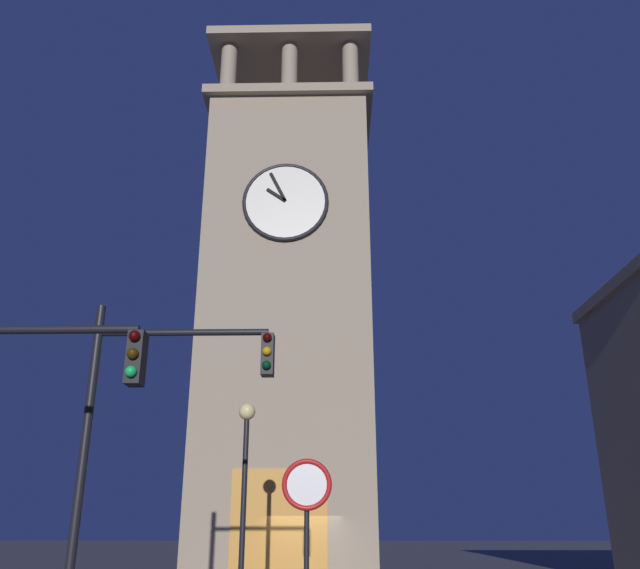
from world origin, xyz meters
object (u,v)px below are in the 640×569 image
Objects in this scene: traffic_signal_near at (145,419)px; no_horn_sign at (307,504)px; clocktower at (290,327)px; street_lamp at (245,465)px.

traffic_signal_near is 1.89× the size of no_horn_sign.
street_lamp is (0.47, 9.40, -6.51)m from clocktower.
traffic_signal_near is 1.14× the size of street_lamp.
no_horn_sign is (-2.82, 0.72, -1.41)m from traffic_signal_near.
clocktower is at bearing -92.84° from street_lamp.
traffic_signal_near reaches higher than street_lamp.
street_lamp is 1.66× the size of no_horn_sign.
street_lamp is at bearing -74.51° from no_horn_sign.
traffic_signal_near is at bearing 80.79° from street_lamp.
traffic_signal_near is at bearing -14.29° from no_horn_sign.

